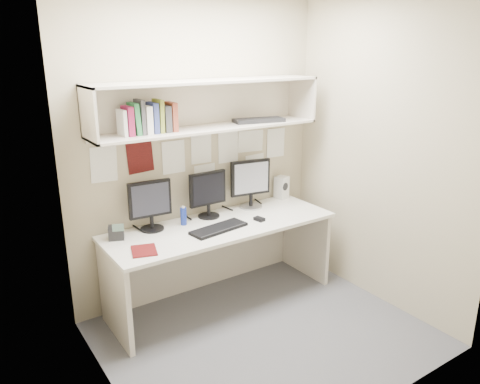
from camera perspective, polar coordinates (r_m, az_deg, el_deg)
floor at (r=3.87m, az=3.11°, el=-17.00°), size 2.40×2.00×0.01m
wall_back at (r=4.12m, az=-5.02°, el=4.98°), size 2.40×0.02×2.60m
wall_front at (r=2.63m, az=16.84°, el=-2.99°), size 2.40×0.02×2.60m
wall_left at (r=2.78m, az=-16.61°, el=-1.86°), size 0.02×2.00×2.60m
wall_right at (r=4.13m, az=16.85°, el=4.32°), size 0.02×2.00×2.60m
desk at (r=4.14m, az=-2.28°, el=-8.60°), size 2.00×0.70×0.73m
overhead_hutch at (r=3.93m, az=-4.17°, el=10.61°), size 2.00×0.38×0.40m
pinned_papers at (r=4.13m, az=-4.96°, el=4.29°), size 1.92×0.01×0.48m
monitor_left at (r=3.87m, az=-10.89°, el=-1.32°), size 0.36×0.20×0.41m
monitor_center at (r=4.10m, az=-3.94°, el=-0.02°), size 0.35×0.19×0.41m
monitor_right at (r=4.34m, az=1.29°, el=1.26°), size 0.39×0.21×0.45m
keyboard at (r=3.87m, az=-2.61°, el=-4.47°), size 0.52×0.24×0.02m
mouse at (r=4.07m, az=2.37°, el=-3.32°), size 0.07×0.10×0.03m
speaker at (r=4.65m, az=5.09°, el=0.57°), size 0.13×0.14×0.22m
blue_bottle at (r=3.98m, az=-6.90°, el=-2.91°), size 0.05×0.05×0.17m
maroon_notebook at (r=3.55m, az=-11.62°, el=-7.01°), size 0.23×0.26×0.01m
desk_phone at (r=3.80m, az=-14.85°, el=-4.78°), size 0.14×0.14×0.14m
book_stack at (r=3.67m, az=-11.14°, el=8.78°), size 0.44×0.16×0.26m
hutch_tray at (r=4.16m, az=2.30°, el=8.73°), size 0.47×0.26×0.03m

